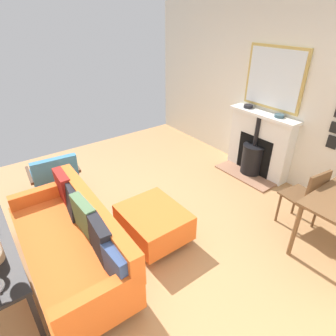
{
  "coord_description": "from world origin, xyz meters",
  "views": [
    {
      "loc": [
        1.22,
        2.57,
        2.5
      ],
      "look_at": [
        -0.68,
        0.01,
        0.7
      ],
      "focal_mm": 30.2,
      "sensor_mm": 36.0,
      "label": 1
    }
  ],
  "objects_px": {
    "ottoman": "(154,222)",
    "dining_chair_near_fireplace": "(308,195)",
    "mantel_bowl_far": "(279,116)",
    "sofa": "(74,241)",
    "fireplace": "(257,148)",
    "mantel_bowl_near": "(248,106)",
    "armchair_accent": "(55,173)"
  },
  "relations": [
    {
      "from": "mantel_bowl_near",
      "to": "armchair_accent",
      "type": "xyz_separation_m",
      "value": [
        3.02,
        -0.91,
        -0.67
      ]
    },
    {
      "from": "ottoman",
      "to": "dining_chair_near_fireplace",
      "type": "xyz_separation_m",
      "value": [
        -1.62,
        0.97,
        0.26
      ]
    },
    {
      "from": "dining_chair_near_fireplace",
      "to": "sofa",
      "type": "bearing_deg",
      "value": -23.74
    },
    {
      "from": "mantel_bowl_far",
      "to": "ottoman",
      "type": "bearing_deg",
      "value": 1.43
    },
    {
      "from": "mantel_bowl_far",
      "to": "ottoman",
      "type": "height_order",
      "value": "mantel_bowl_far"
    },
    {
      "from": "sofa",
      "to": "armchair_accent",
      "type": "xyz_separation_m",
      "value": [
        -0.25,
        -1.42,
        0.08
      ]
    },
    {
      "from": "dining_chair_near_fireplace",
      "to": "mantel_bowl_near",
      "type": "bearing_deg",
      "value": -114.36
    },
    {
      "from": "fireplace",
      "to": "sofa",
      "type": "relative_size",
      "value": 0.62
    },
    {
      "from": "mantel_bowl_near",
      "to": "sofa",
      "type": "bearing_deg",
      "value": 8.7
    },
    {
      "from": "sofa",
      "to": "mantel_bowl_near",
      "type": "bearing_deg",
      "value": -171.3
    },
    {
      "from": "mantel_bowl_far",
      "to": "mantel_bowl_near",
      "type": "bearing_deg",
      "value": -90.0
    },
    {
      "from": "fireplace",
      "to": "ottoman",
      "type": "relative_size",
      "value": 1.48
    },
    {
      "from": "fireplace",
      "to": "armchair_accent",
      "type": "xyz_separation_m",
      "value": [
        3.0,
        -1.24,
        -0.04
      ]
    },
    {
      "from": "fireplace",
      "to": "ottoman",
      "type": "xyz_separation_m",
      "value": [
        2.33,
        0.32,
        -0.22
      ]
    },
    {
      "from": "sofa",
      "to": "ottoman",
      "type": "bearing_deg",
      "value": 170.93
    },
    {
      "from": "mantel_bowl_near",
      "to": "mantel_bowl_far",
      "type": "relative_size",
      "value": 1.07
    },
    {
      "from": "mantel_bowl_far",
      "to": "sofa",
      "type": "height_order",
      "value": "mantel_bowl_far"
    },
    {
      "from": "sofa",
      "to": "armchair_accent",
      "type": "bearing_deg",
      "value": -100.15
    },
    {
      "from": "ottoman",
      "to": "dining_chair_near_fireplace",
      "type": "distance_m",
      "value": 1.91
    },
    {
      "from": "sofa",
      "to": "dining_chair_near_fireplace",
      "type": "height_order",
      "value": "dining_chair_near_fireplace"
    },
    {
      "from": "mantel_bowl_far",
      "to": "dining_chair_near_fireplace",
      "type": "relative_size",
      "value": 0.16
    },
    {
      "from": "mantel_bowl_near",
      "to": "ottoman",
      "type": "relative_size",
      "value": 0.19
    },
    {
      "from": "mantel_bowl_near",
      "to": "ottoman",
      "type": "xyz_separation_m",
      "value": [
        2.36,
        0.65,
        -0.84
      ]
    },
    {
      "from": "mantel_bowl_far",
      "to": "dining_chair_near_fireplace",
      "type": "distance_m",
      "value": 1.39
    },
    {
      "from": "ottoman",
      "to": "mantel_bowl_far",
      "type": "bearing_deg",
      "value": -178.57
    },
    {
      "from": "fireplace",
      "to": "dining_chair_near_fireplace",
      "type": "distance_m",
      "value": 1.47
    },
    {
      "from": "mantel_bowl_near",
      "to": "sofa",
      "type": "height_order",
      "value": "mantel_bowl_near"
    },
    {
      "from": "fireplace",
      "to": "armchair_accent",
      "type": "height_order",
      "value": "fireplace"
    },
    {
      "from": "mantel_bowl_far",
      "to": "sofa",
      "type": "xyz_separation_m",
      "value": [
        3.28,
        -0.09,
        -0.74
      ]
    },
    {
      "from": "fireplace",
      "to": "mantel_bowl_far",
      "type": "xyz_separation_m",
      "value": [
        -0.03,
        0.26,
        0.62
      ]
    },
    {
      "from": "mantel_bowl_far",
      "to": "fireplace",
      "type": "bearing_deg",
      "value": -83.51
    },
    {
      "from": "dining_chair_near_fireplace",
      "to": "mantel_bowl_far",
      "type": "bearing_deg",
      "value": -125.45
    }
  ]
}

